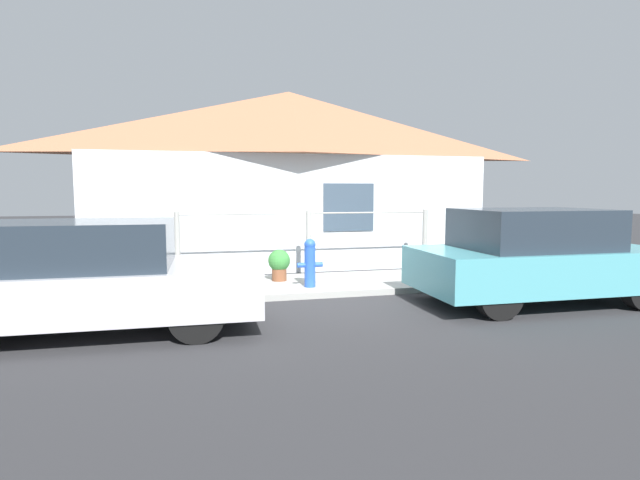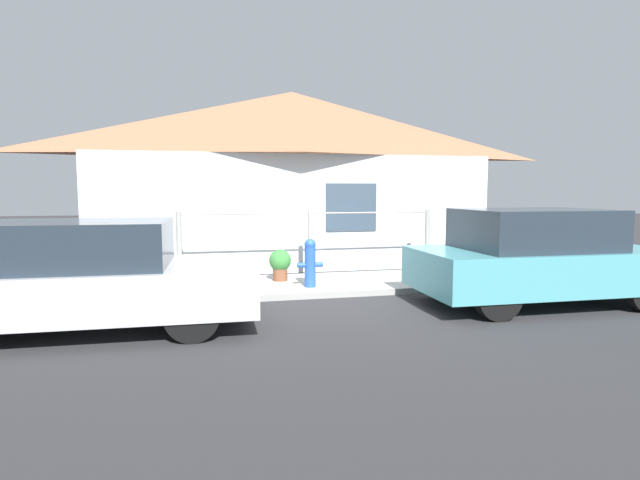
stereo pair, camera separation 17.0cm
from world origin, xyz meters
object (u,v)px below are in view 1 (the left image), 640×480
fire_hydrant (310,262)px  potted_plant_near_hydrant (279,263)px  car_left (87,277)px  car_right (537,257)px

fire_hydrant → potted_plant_near_hydrant: (-0.40, 0.70, -0.11)m
car_left → car_right: (6.25, -0.00, 0.04)m
car_left → potted_plant_near_hydrant: (2.71, 2.27, -0.25)m
fire_hydrant → potted_plant_near_hydrant: 0.81m
car_left → potted_plant_near_hydrant: car_left is taller
potted_plant_near_hydrant → car_right: bearing=-32.7°
fire_hydrant → potted_plant_near_hydrant: size_ratio=1.44×
car_right → fire_hydrant: bearing=154.3°
car_right → potted_plant_near_hydrant: car_right is taller
car_right → fire_hydrant: 3.52m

